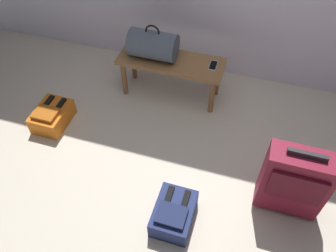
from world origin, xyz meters
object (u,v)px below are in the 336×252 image
at_px(backpack_orange, 52,116).
at_px(backpack_navy, 174,214).
at_px(cell_phone, 213,65).
at_px(bench, 171,66).
at_px(suitcase_upright_burgundy, 294,182).
at_px(duffel_bag_slate, 153,45).

bearing_deg(backpack_orange, backpack_navy, -24.27).
bearing_deg(backpack_orange, cell_phone, 29.19).
bearing_deg(backpack_navy, backpack_orange, 155.73).
bearing_deg(bench, backpack_navy, -72.38).
height_order(cell_phone, backpack_orange, cell_phone).
xyz_separation_m(cell_phone, suitcase_upright_burgundy, (0.80, -1.00, -0.08)).
xyz_separation_m(duffel_bag_slate, cell_phone, (0.57, 0.03, -0.13)).
bearing_deg(backpack_orange, duffel_bag_slate, 43.09).
height_order(suitcase_upright_burgundy, backpack_navy, suitcase_upright_burgundy).
height_order(bench, backpack_orange, bench).
bearing_deg(duffel_bag_slate, backpack_navy, -65.84).
relative_size(duffel_bag_slate, suitcase_upright_burgundy, 0.65).
relative_size(cell_phone, backpack_navy, 0.38).
bearing_deg(cell_phone, duffel_bag_slate, -177.01).
height_order(bench, suitcase_upright_burgundy, suitcase_upright_burgundy).
bearing_deg(suitcase_upright_burgundy, bench, 140.97).
bearing_deg(cell_phone, backpack_navy, -88.85).
relative_size(bench, backpack_orange, 2.63).
bearing_deg(backpack_navy, cell_phone, 91.15).
xyz_separation_m(duffel_bag_slate, backpack_navy, (0.60, -1.33, -0.46)).
xyz_separation_m(bench, suitcase_upright_burgundy, (1.19, -0.97, -0.01)).
height_order(backpack_orange, backpack_navy, same).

